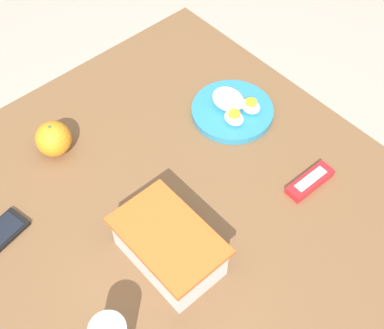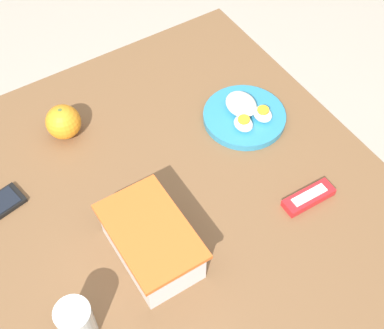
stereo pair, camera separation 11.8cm
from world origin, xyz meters
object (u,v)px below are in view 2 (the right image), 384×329
at_px(rice_plate, 245,114).
at_px(candy_bar, 309,197).
at_px(drinking_glass, 76,323).
at_px(food_container, 152,243).
at_px(orange_fruit, 63,122).

bearing_deg(rice_plate, candy_bar, 175.70).
xyz_separation_m(candy_bar, drinking_glass, (-0.00, 0.54, 0.04)).
distance_m(food_container, candy_bar, 0.36).
relative_size(food_container, drinking_glass, 2.24).
height_order(rice_plate, drinking_glass, drinking_glass).
bearing_deg(orange_fruit, food_container, -177.64).
xyz_separation_m(orange_fruit, rice_plate, (-0.19, -0.39, -0.02)).
height_order(rice_plate, candy_bar, rice_plate).
xyz_separation_m(food_container, candy_bar, (-0.07, -0.35, -0.03)).
height_order(candy_bar, drinking_glass, drinking_glass).
height_order(food_container, drinking_glass, drinking_glass).
height_order(orange_fruit, drinking_glass, drinking_glass).
xyz_separation_m(orange_fruit, candy_bar, (-0.46, -0.37, -0.03)).
distance_m(food_container, rice_plate, 0.42).
bearing_deg(candy_bar, food_container, 79.25).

